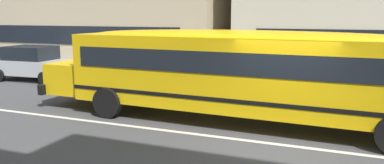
{
  "coord_description": "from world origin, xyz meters",
  "views": [
    {
      "loc": [
        1.18,
        -8.76,
        3.1
      ],
      "look_at": [
        -2.58,
        0.78,
        1.24
      ],
      "focal_mm": 34.66,
      "sensor_mm": 36.0,
      "label": 1
    }
  ],
  "objects": [
    {
      "name": "school_bus",
      "position": [
        -1.56,
        1.57,
        1.6
      ],
      "size": [
        12.08,
        3.09,
        2.69
      ],
      "rotation": [
        0.0,
        0.0,
        3.11
      ],
      "color": "yellow",
      "rests_on": "ground_plane"
    },
    {
      "name": "ground_plane",
      "position": [
        0.0,
        0.0,
        0.0
      ],
      "size": [
        400.0,
        400.0,
        0.0
      ],
      "primitive_type": "plane",
      "color": "#424244"
    },
    {
      "name": "parked_car_silver_past_driveway",
      "position": [
        -12.42,
        4.87,
        0.84
      ],
      "size": [
        3.97,
        2.02,
        1.64
      ],
      "rotation": [
        0.0,
        0.0,
        0.04
      ],
      "color": "#B7BABF",
      "rests_on": "ground_plane"
    },
    {
      "name": "lane_centreline",
      "position": [
        0.0,
        0.0,
        0.0
      ],
      "size": [
        110.0,
        0.16,
        0.01
      ],
      "primitive_type": "cube",
      "color": "silver",
      "rests_on": "ground_plane"
    },
    {
      "name": "sidewalk_far",
      "position": [
        0.0,
        7.76,
        0.01
      ],
      "size": [
        120.0,
        3.0,
        0.01
      ],
      "primitive_type": "cube",
      "color": "gray",
      "rests_on": "ground_plane"
    }
  ]
}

